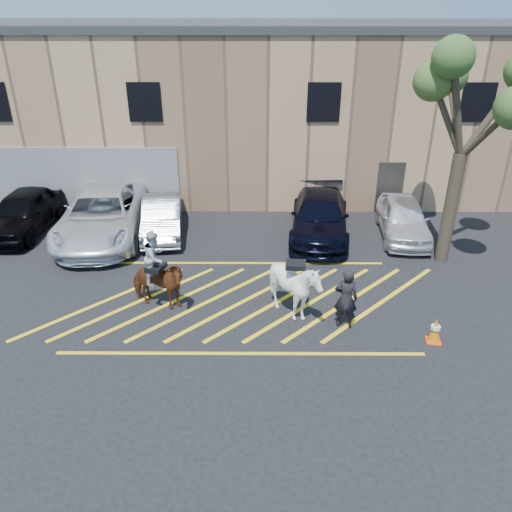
{
  "coord_description": "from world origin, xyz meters",
  "views": [
    {
      "loc": [
        0.46,
        -13.1,
        8.07
      ],
      "look_at": [
        0.39,
        0.2,
        1.3
      ],
      "focal_mm": 35.0,
      "sensor_mm": 36.0,
      "label": 1
    }
  ],
  "objects_px": {
    "car_black_suv": "(24,212)",
    "handler": "(346,299)",
    "car_blue_suv": "(320,216)",
    "car_white_suv": "(403,219)",
    "mounted_bay": "(157,278)",
    "saddled_white": "(295,288)",
    "car_silver_sedan": "(162,217)",
    "tree": "(472,92)",
    "traffic_cone": "(435,330)",
    "car_white_pickup": "(102,215)"
  },
  "relations": [
    {
      "from": "car_black_suv",
      "to": "traffic_cone",
      "type": "xyz_separation_m",
      "value": [
        13.83,
        -7.18,
        -0.44
      ]
    },
    {
      "from": "handler",
      "to": "mounted_bay",
      "type": "xyz_separation_m",
      "value": [
        -5.31,
        0.94,
        0.1
      ]
    },
    {
      "from": "handler",
      "to": "traffic_cone",
      "type": "bearing_deg",
      "value": 171.64
    },
    {
      "from": "car_silver_sedan",
      "to": "car_white_suv",
      "type": "relative_size",
      "value": 0.98
    },
    {
      "from": "car_silver_sedan",
      "to": "mounted_bay",
      "type": "distance_m",
      "value": 5.37
    },
    {
      "from": "car_blue_suv",
      "to": "car_white_suv",
      "type": "xyz_separation_m",
      "value": [
        3.18,
        -0.11,
        -0.05
      ]
    },
    {
      "from": "car_silver_sedan",
      "to": "car_white_suv",
      "type": "distance_m",
      "value": 9.25
    },
    {
      "from": "car_blue_suv",
      "to": "mounted_bay",
      "type": "bearing_deg",
      "value": -128.49
    },
    {
      "from": "car_black_suv",
      "to": "traffic_cone",
      "type": "relative_size",
      "value": 6.46
    },
    {
      "from": "tree",
      "to": "car_silver_sedan",
      "type": "bearing_deg",
      "value": 167.53
    },
    {
      "from": "car_white_pickup",
      "to": "car_white_suv",
      "type": "distance_m",
      "value": 11.46
    },
    {
      "from": "mounted_bay",
      "to": "traffic_cone",
      "type": "height_order",
      "value": "mounted_bay"
    },
    {
      "from": "car_black_suv",
      "to": "car_silver_sedan",
      "type": "bearing_deg",
      "value": 0.19
    },
    {
      "from": "car_black_suv",
      "to": "car_white_pickup",
      "type": "distance_m",
      "value": 3.26
    },
    {
      "from": "mounted_bay",
      "to": "traffic_cone",
      "type": "relative_size",
      "value": 3.35
    },
    {
      "from": "car_white_suv",
      "to": "mounted_bay",
      "type": "xyz_separation_m",
      "value": [
        -8.46,
        -5.1,
        0.27
      ]
    },
    {
      "from": "car_white_suv",
      "to": "saddled_white",
      "type": "distance_m",
      "value": 7.17
    },
    {
      "from": "car_blue_suv",
      "to": "saddled_white",
      "type": "relative_size",
      "value": 2.82
    },
    {
      "from": "car_white_suv",
      "to": "traffic_cone",
      "type": "bearing_deg",
      "value": -92.07
    },
    {
      "from": "car_blue_suv",
      "to": "tree",
      "type": "height_order",
      "value": "tree"
    },
    {
      "from": "car_silver_sedan",
      "to": "traffic_cone",
      "type": "distance_m",
      "value": 10.92
    },
    {
      "from": "mounted_bay",
      "to": "car_silver_sedan",
      "type": "bearing_deg",
      "value": 98.54
    },
    {
      "from": "traffic_cone",
      "to": "tree",
      "type": "distance_m",
      "value": 7.33
    },
    {
      "from": "car_white_pickup",
      "to": "car_white_suv",
      "type": "bearing_deg",
      "value": -4.58
    },
    {
      "from": "car_white_suv",
      "to": "tree",
      "type": "height_order",
      "value": "tree"
    },
    {
      "from": "car_white_pickup",
      "to": "car_white_suv",
      "type": "height_order",
      "value": "car_white_pickup"
    },
    {
      "from": "car_white_suv",
      "to": "saddled_white",
      "type": "relative_size",
      "value": 2.26
    },
    {
      "from": "car_white_pickup",
      "to": "handler",
      "type": "relative_size",
      "value": 3.56
    },
    {
      "from": "car_white_pickup",
      "to": "car_blue_suv",
      "type": "relative_size",
      "value": 1.2
    },
    {
      "from": "car_black_suv",
      "to": "handler",
      "type": "xyz_separation_m",
      "value": [
        11.54,
        -6.46,
        0.08
      ]
    },
    {
      "from": "car_silver_sedan",
      "to": "car_blue_suv",
      "type": "relative_size",
      "value": 0.78
    },
    {
      "from": "car_blue_suv",
      "to": "car_white_suv",
      "type": "bearing_deg",
      "value": 4.98
    },
    {
      "from": "car_silver_sedan",
      "to": "saddled_white",
      "type": "relative_size",
      "value": 2.21
    },
    {
      "from": "tree",
      "to": "handler",
      "type": "bearing_deg",
      "value": -135.07
    },
    {
      "from": "mounted_bay",
      "to": "traffic_cone",
      "type": "distance_m",
      "value": 7.81
    },
    {
      "from": "car_silver_sedan",
      "to": "handler",
      "type": "xyz_separation_m",
      "value": [
        6.11,
        -6.24,
        0.2
      ]
    },
    {
      "from": "mounted_bay",
      "to": "saddled_white",
      "type": "relative_size",
      "value": 1.31
    },
    {
      "from": "traffic_cone",
      "to": "tree",
      "type": "bearing_deg",
      "value": 69.93
    },
    {
      "from": "car_blue_suv",
      "to": "car_silver_sedan",
      "type": "bearing_deg",
      "value": -174.02
    },
    {
      "from": "car_white_suv",
      "to": "mounted_bay",
      "type": "bearing_deg",
      "value": -143.77
    },
    {
      "from": "saddled_white",
      "to": "handler",
      "type": "bearing_deg",
      "value": -19.13
    },
    {
      "from": "car_white_pickup",
      "to": "handler",
      "type": "height_order",
      "value": "handler"
    },
    {
      "from": "car_silver_sedan",
      "to": "tree",
      "type": "relative_size",
      "value": 0.57
    },
    {
      "from": "car_black_suv",
      "to": "saddled_white",
      "type": "relative_size",
      "value": 2.52
    },
    {
      "from": "mounted_bay",
      "to": "saddled_white",
      "type": "height_order",
      "value": "mounted_bay"
    },
    {
      "from": "car_white_pickup",
      "to": "tree",
      "type": "xyz_separation_m",
      "value": [
        12.34,
        -1.98,
        4.82
      ]
    },
    {
      "from": "saddled_white",
      "to": "mounted_bay",
      "type": "bearing_deg",
      "value": 173.26
    },
    {
      "from": "car_white_suv",
      "to": "tree",
      "type": "relative_size",
      "value": 0.58
    },
    {
      "from": "mounted_bay",
      "to": "car_white_pickup",
      "type": "bearing_deg",
      "value": 120.79
    },
    {
      "from": "car_black_suv",
      "to": "saddled_white",
      "type": "xyz_separation_m",
      "value": [
        10.18,
        -5.99,
        0.14
      ]
    }
  ]
}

